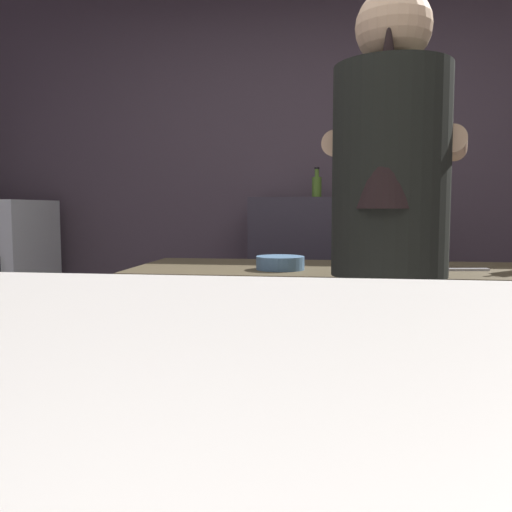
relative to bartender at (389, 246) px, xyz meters
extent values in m
cube|color=#534651|center=(-0.22, 1.92, 0.32)|extent=(5.20, 0.10, 2.70)
cube|color=#483E2B|center=(0.13, 0.46, -0.57)|extent=(2.10, 0.60, 0.92)
cube|color=#3A3541|center=(-0.22, 1.64, -0.43)|extent=(0.86, 0.36, 1.21)
cube|color=#2C3631|center=(0.00, 0.01, -0.56)|extent=(0.28, 0.20, 0.94)
cylinder|color=black|center=(0.00, 0.01, 0.22)|extent=(0.34, 0.34, 0.61)
sphere|color=#D8AF86|center=(0.00, 0.01, 0.63)|extent=(0.22, 0.22, 0.22)
cone|color=black|center=(-0.02, -0.09, 0.37)|extent=(0.18, 0.18, 0.52)
cylinder|color=#D8AF86|center=(-0.13, 0.20, 0.31)|extent=(0.15, 0.33, 0.08)
cylinder|color=#D8AF86|center=(0.20, 0.12, 0.31)|extent=(0.15, 0.33, 0.08)
cylinder|color=#4C7195|center=(-0.36, 0.35, -0.09)|extent=(0.18, 0.18, 0.05)
cube|color=silver|center=(0.28, 0.41, -0.11)|extent=(0.24, 0.07, 0.01)
cylinder|color=#557E2C|center=(-0.26, 1.65, 0.24)|extent=(0.06, 0.06, 0.12)
cylinder|color=#557E2C|center=(-0.26, 1.65, 0.32)|extent=(0.03, 0.03, 0.05)
cylinder|color=black|center=(-0.26, 1.65, 0.35)|extent=(0.03, 0.03, 0.01)
cylinder|color=red|center=(0.07, 1.72, 0.26)|extent=(0.06, 0.06, 0.16)
cylinder|color=red|center=(0.07, 1.72, 0.37)|extent=(0.03, 0.03, 0.06)
cylinder|color=white|center=(0.07, 1.72, 0.41)|extent=(0.03, 0.03, 0.01)
camera|label=1|loc=(-0.17, -1.65, 0.11)|focal=38.38mm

